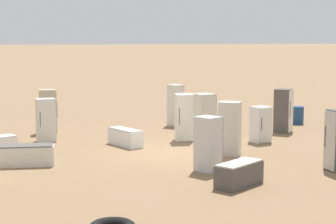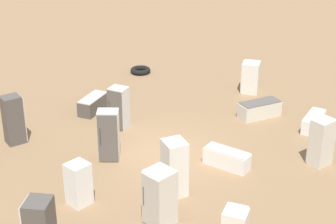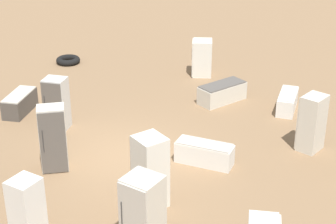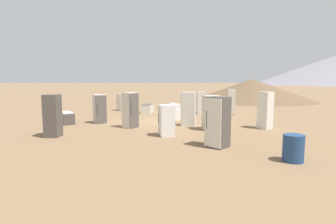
# 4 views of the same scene
# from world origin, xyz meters

# --- Properties ---
(ground_plane) EXTENTS (1000.00, 1000.00, 0.00)m
(ground_plane) POSITION_xyz_m (0.00, 0.00, 0.00)
(ground_plane) COLOR #846647
(discarded_fridge_0) EXTENTS (1.02, 1.59, 0.64)m
(discarded_fridge_0) POSITION_xyz_m (-2.27, -5.82, 0.32)
(discarded_fridge_0) COLOR white
(discarded_fridge_0) RESTS_ON ground_plane
(discarded_fridge_1) EXTENTS (0.69, 0.79, 1.91)m
(discarded_fridge_1) POSITION_xyz_m (4.56, 3.71, 0.95)
(discarded_fridge_1) COLOR #4C4742
(discarded_fridge_1) RESTS_ON ground_plane
(discarded_fridge_2) EXTENTS (0.82, 0.84, 1.78)m
(discarded_fridge_2) POSITION_xyz_m (-3.01, 2.91, 0.89)
(discarded_fridge_2) COLOR beige
(discarded_fridge_2) RESTS_ON ground_plane
(discarded_fridge_3) EXTENTS (0.86, 0.85, 1.71)m
(discarded_fridge_3) POSITION_xyz_m (3.00, -0.06, 0.85)
(discarded_fridge_3) COLOR silver
(discarded_fridge_3) RESTS_ON ground_plane
(discarded_fridge_4) EXTENTS (1.24, 1.68, 0.68)m
(discarded_fridge_4) POSITION_xyz_m (4.96, -0.12, 0.34)
(discarded_fridge_4) COLOR #4C4742
(discarded_fridge_4) RESTS_ON ground_plane
(discarded_fridge_5) EXTENTS (0.66, 0.77, 1.74)m
(discarded_fridge_5) POSITION_xyz_m (-4.08, -3.65, 0.87)
(discarded_fridge_5) COLOR beige
(discarded_fridge_5) RESTS_ON ground_plane
(discarded_fridge_6) EXTENTS (0.92, 0.93, 1.90)m
(discarded_fridge_6) POSITION_xyz_m (1.14, 1.76, 0.95)
(discarded_fridge_6) COLOR beige
(discarded_fridge_6) RESTS_ON ground_plane
(discarded_fridge_7) EXTENTS (0.94, 0.87, 1.90)m
(discarded_fridge_7) POSITION_xyz_m (-2.10, 1.51, 0.95)
(discarded_fridge_7) COLOR silver
(discarded_fridge_7) RESTS_ON ground_plane
(discarded_fridge_9) EXTENTS (1.74, 0.97, 0.65)m
(discarded_fridge_9) POSITION_xyz_m (-2.04, -1.02, 0.33)
(discarded_fridge_9) COLOR white
(discarded_fridge_9) RESTS_ON ground_plane
(discarded_fridge_10) EXTENTS (1.17, 1.89, 0.67)m
(discarded_fridge_10) POSITION_xyz_m (-0.07, -5.10, 0.34)
(discarded_fridge_10) COLOR beige
(discarded_fridge_10) RESTS_ON ground_plane
(discarded_fridge_11) EXTENTS (1.06, 1.06, 1.45)m
(discarded_fridge_11) POSITION_xyz_m (2.00, -6.85, 0.72)
(discarded_fridge_11) COLOR silver
(discarded_fridge_11) RESTS_ON ground_plane
(discarded_fridge_14) EXTENTS (0.73, 0.71, 1.43)m
(discarded_fridge_14) POSITION_xyz_m (-0.56, 4.16, 0.72)
(discarded_fridge_14) COLOR white
(discarded_fridge_14) RESTS_ON ground_plane
(scrap_tire) EXTENTS (1.01, 1.01, 0.26)m
(scrap_tire) POSITION_xyz_m (7.30, -4.59, 0.13)
(scrap_tire) COLOR black
(scrap_tire) RESTS_ON ground_plane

